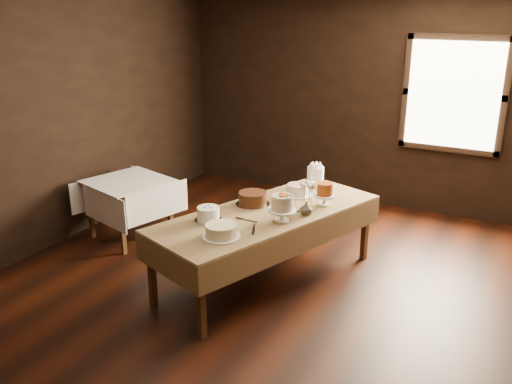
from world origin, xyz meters
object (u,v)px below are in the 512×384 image
at_px(cake_lattice, 298,191).
at_px(cake_cream, 221,231).
at_px(cake_meringue, 315,177).
at_px(cake_server_b, 253,231).
at_px(cake_flowers, 282,210).
at_px(cake_swirl, 208,214).
at_px(cake_server_c, 286,202).
at_px(flower_vase, 306,208).
at_px(cake_server_d, 306,211).
at_px(cake_caramel, 325,195).
at_px(side_table, 129,187).
at_px(display_table, 267,217).
at_px(cake_chocolate, 253,199).
at_px(cake_server_a, 251,221).

bearing_deg(cake_lattice, cake_cream, -95.96).
xyz_separation_m(cake_meringue, cake_server_b, (0.01, -1.45, -0.10)).
distance_m(cake_flowers, cake_cream, 0.66).
xyz_separation_m(cake_lattice, cake_swirl, (-0.44, -1.06, 0.01)).
relative_size(cake_server_c, flower_vase, 1.83).
bearing_deg(cake_server_d, cake_lattice, 79.65).
height_order(cake_lattice, cake_flowers, cake_flowers).
bearing_deg(cake_meringue, flower_vase, -73.09).
xyz_separation_m(cake_caramel, cake_cream, (-0.50, -1.18, -0.05)).
bearing_deg(cake_caramel, cake_meringue, 121.62).
height_order(side_table, cake_server_b, cake_server_b).
bearing_deg(cake_flowers, cake_caramel, 72.47).
xyz_separation_m(display_table, cake_cream, (-0.07, -0.74, 0.11)).
bearing_deg(cake_chocolate, cake_server_b, -60.73).
distance_m(side_table, cake_swirl, 1.69).
relative_size(cake_meringue, cake_flowers, 0.88).
height_order(display_table, side_table, display_table).
bearing_deg(cake_lattice, cake_caramel, -21.99).
distance_m(cake_lattice, cake_server_d, 0.47).
bearing_deg(cake_lattice, flower_vase, -57.57).
relative_size(display_table, cake_lattice, 8.71).
relative_size(cake_swirl, cake_server_c, 1.23).
xyz_separation_m(cake_server_b, flower_vase, (0.25, 0.61, 0.06)).
bearing_deg(cake_server_b, flower_vase, 132.28).
xyz_separation_m(display_table, cake_meringue, (0.11, 0.95, 0.16)).
height_order(cake_flowers, cake_server_a, cake_flowers).
relative_size(cake_cream, cake_server_c, 1.52).
relative_size(cake_server_b, cake_server_d, 1.00).
bearing_deg(display_table, cake_server_a, -94.46).
xyz_separation_m(cake_caramel, cake_server_c, (-0.37, -0.12, -0.10)).
bearing_deg(cake_meringue, cake_lattice, -97.60).
relative_size(cake_meringue, cake_swirl, 0.81).
bearing_deg(cake_swirl, cake_server_a, 26.64).
height_order(cake_cream, cake_server_a, cake_cream).
relative_size(cake_meringue, cake_server_a, 1.00).
height_order(display_table, cake_server_a, cake_server_a).
bearing_deg(cake_chocolate, cake_swirl, -105.82).
height_order(cake_cream, flower_vase, flower_vase).
relative_size(cake_flowers, cake_swirl, 0.93).
distance_m(cake_lattice, cake_cream, 1.33).
bearing_deg(cake_meringue, display_table, -96.74).
bearing_deg(cake_caramel, side_table, -173.62).
xyz_separation_m(side_table, cake_cream, (1.85, -0.92, 0.17)).
relative_size(cake_lattice, flower_vase, 2.26).
relative_size(cake_meringue, cake_chocolate, 0.61).
bearing_deg(flower_vase, cake_caramel, 80.25).
xyz_separation_m(cake_flowers, cake_server_b, (-0.12, -0.34, -0.11)).
height_order(cake_meringue, cake_server_d, cake_meringue).
height_order(display_table, cake_chocolate, cake_chocolate).
distance_m(cake_caramel, cake_server_c, 0.40).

